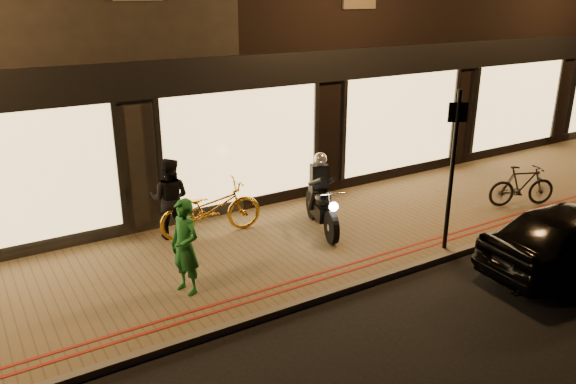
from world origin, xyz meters
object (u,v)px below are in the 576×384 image
object	(u,v)px
motorcycle	(321,201)
parked_car	(576,238)
person_green	(185,247)
sign_post	(453,163)
bicycle_gold	(211,209)

from	to	relation	value
motorcycle	parked_car	xyz separation A→B (m)	(2.89, -3.66, -0.10)
motorcycle	person_green	xyz separation A→B (m)	(-3.28, -0.96, 0.17)
sign_post	person_green	bearing A→B (deg)	168.11
sign_post	person_green	distance (m)	4.96
sign_post	bicycle_gold	distance (m)	4.68
sign_post	person_green	size ratio (longest dim) A/B	1.91
bicycle_gold	parked_car	xyz separation A→B (m)	(4.89, -4.60, -0.02)
bicycle_gold	parked_car	world-z (taller)	parked_car
person_green	bicycle_gold	bearing A→B (deg)	126.21
sign_post	parked_car	bearing A→B (deg)	-50.26
bicycle_gold	parked_car	bearing A→B (deg)	-127.50
sign_post	parked_car	size ratio (longest dim) A/B	0.80
sign_post	parked_car	distance (m)	2.49
parked_car	person_green	bearing A→B (deg)	70.85
motorcycle	person_green	world-z (taller)	motorcycle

